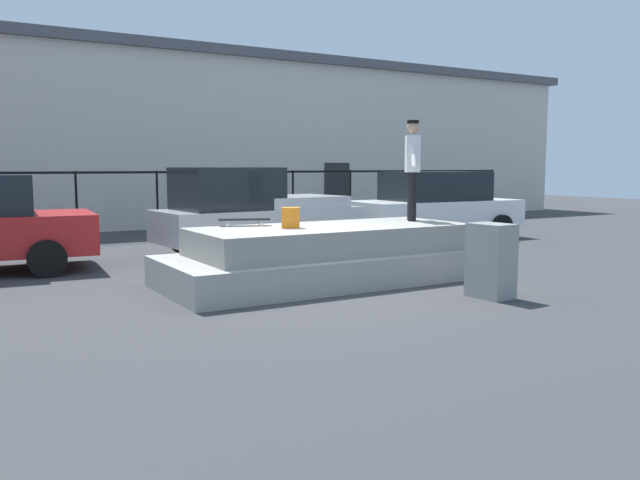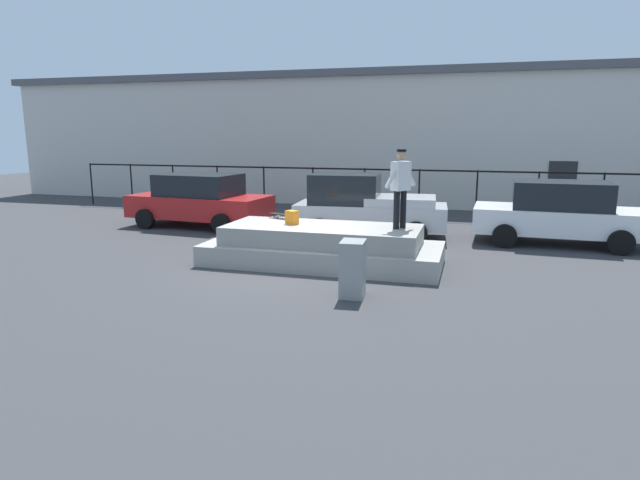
# 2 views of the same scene
# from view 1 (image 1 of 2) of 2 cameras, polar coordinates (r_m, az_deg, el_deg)

# --- Properties ---
(ground_plane) EXTENTS (60.00, 60.00, 0.00)m
(ground_plane) POSITION_cam_1_polar(r_m,az_deg,el_deg) (10.14, -0.81, -4.14)
(ground_plane) COLOR #38383A
(concrete_ledge) EXTENTS (5.51, 2.28, 0.91)m
(concrete_ledge) POSITION_cam_1_polar(r_m,az_deg,el_deg) (10.60, 1.03, -1.43)
(concrete_ledge) COLOR #9E9B93
(concrete_ledge) RESTS_ON ground_plane
(skateboarder) EXTENTS (0.62, 0.85, 1.77)m
(skateboarder) POSITION_cam_1_polar(r_m,az_deg,el_deg) (11.65, 8.13, 6.74)
(skateboarder) COLOR black
(skateboarder) RESTS_ON concrete_ledge
(skateboard) EXTENTS (0.85, 0.49, 0.12)m
(skateboard) POSITION_cam_1_polar(r_m,az_deg,el_deg) (10.60, -6.68, 1.78)
(skateboard) COLOR black
(skateboard) RESTS_ON concrete_ledge
(backpack) EXTENTS (0.34, 0.31, 0.32)m
(backpack) POSITION_cam_1_polar(r_m,az_deg,el_deg) (10.17, -2.61, 1.97)
(backpack) COLOR orange
(backpack) RESTS_ON concrete_ledge
(car_silver_pickup_mid) EXTENTS (4.50, 2.21, 1.85)m
(car_silver_pickup_mid) POSITION_cam_1_polar(r_m,az_deg,el_deg) (13.89, -5.92, 2.49)
(car_silver_pickup_mid) COLOR #B7B7BC
(car_silver_pickup_mid) RESTS_ON ground_plane
(car_white_sedan_far) EXTENTS (4.57, 2.33, 1.74)m
(car_white_sedan_far) POSITION_cam_1_polar(r_m,az_deg,el_deg) (17.12, 10.04, 3.07)
(car_white_sedan_far) COLOR white
(car_white_sedan_far) RESTS_ON ground_plane
(utility_box) EXTENTS (0.48, 0.63, 1.06)m
(utility_box) POSITION_cam_1_polar(r_m,az_deg,el_deg) (9.56, 14.80, -1.77)
(utility_box) COLOR gray
(utility_box) RESTS_ON ground_plane
(fence_row) EXTENTS (24.06, 0.06, 1.76)m
(fence_row) POSITION_cam_1_polar(r_m,az_deg,el_deg) (17.36, -14.13, 4.16)
(fence_row) COLOR black
(fence_row) RESTS_ON ground_plane
(warehouse_building) EXTENTS (36.11, 7.53, 5.60)m
(warehouse_building) POSITION_cam_1_polar(r_m,az_deg,el_deg) (23.27, -18.59, 8.46)
(warehouse_building) COLOR beige
(warehouse_building) RESTS_ON ground_plane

